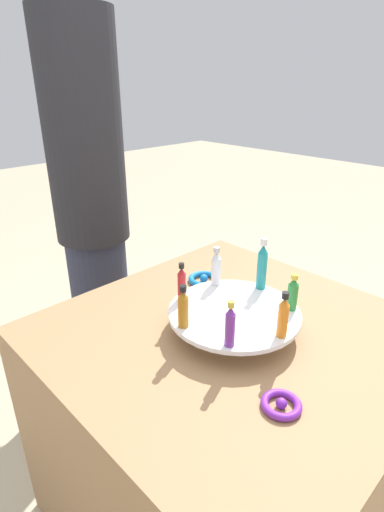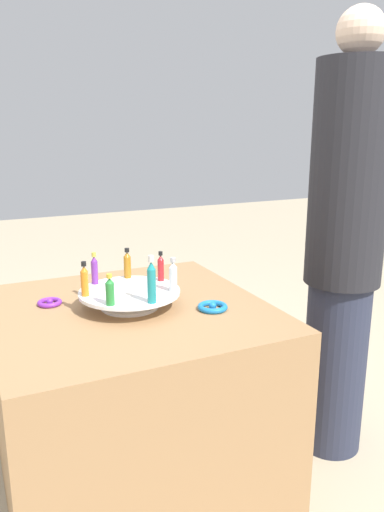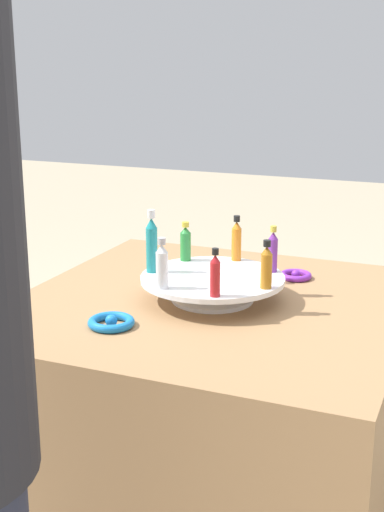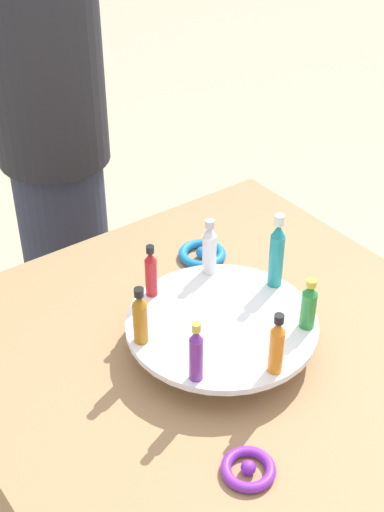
{
  "view_description": "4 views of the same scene",
  "coord_description": "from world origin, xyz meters",
  "views": [
    {
      "loc": [
        0.69,
        0.55,
        1.32
      ],
      "look_at": [
        -0.02,
        -0.18,
        0.86
      ],
      "focal_mm": 28.0,
      "sensor_mm": 36.0,
      "label": 1
    },
    {
      "loc": [
        -1.53,
        0.48,
        1.3
      ],
      "look_at": [
        -0.03,
        -0.22,
        0.87
      ],
      "focal_mm": 35.0,
      "sensor_mm": 36.0,
      "label": 2
    },
    {
      "loc": [
        0.57,
        -1.49,
        1.27
      ],
      "look_at": [
        -0.01,
        -0.1,
        0.84
      ],
      "focal_mm": 50.0,
      "sensor_mm": 36.0,
      "label": 3
    },
    {
      "loc": [
        0.61,
        0.74,
        1.58
      ],
      "look_at": [
        -0.01,
        -0.11,
        0.84
      ],
      "focal_mm": 50.0,
      "sensor_mm": 36.0,
      "label": 4
    }
  ],
  "objects": [
    {
      "name": "party_table",
      "position": [
        0.0,
        0.0,
        0.36
      ],
      "size": [
        0.89,
        0.89,
        0.71
      ],
      "color": "#9E754C",
      "rests_on": "ground_plane"
    },
    {
      "name": "bottle_amber",
      "position": [
        0.14,
        -0.04,
        0.82
      ],
      "size": [
        0.03,
        0.03,
        0.11
      ],
      "color": "#AD6B19",
      "rests_on": "display_stand"
    },
    {
      "name": "ribbon_bow_blue",
      "position": [
        -0.14,
        -0.24,
        0.72
      ],
      "size": [
        0.1,
        0.1,
        0.03
      ],
      "color": "blue",
      "rests_on": "party_table"
    },
    {
      "name": "bottle_orange",
      "position": [
        0.01,
        0.15,
        0.82
      ],
      "size": [
        0.02,
        0.02,
        0.11
      ],
      "color": "orange",
      "rests_on": "display_stand"
    },
    {
      "name": "bottle_clear",
      "position": [
        -0.07,
        -0.13,
        0.82
      ],
      "size": [
        0.03,
        0.03,
        0.12
      ],
      "color": "silver",
      "rests_on": "display_stand"
    },
    {
      "name": "ribbon_bow_purple",
      "position": [
        0.14,
        0.24,
        0.72
      ],
      "size": [
        0.08,
        0.08,
        0.02
      ],
      "color": "purple",
      "rests_on": "party_table"
    },
    {
      "name": "bottle_green",
      "position": [
        -0.11,
        0.1,
        0.82
      ],
      "size": [
        0.03,
        0.03,
        0.1
      ],
      "color": "#288438",
      "rests_on": "display_stand"
    },
    {
      "name": "display_stand",
      "position": [
        0.0,
        0.0,
        0.75
      ],
      "size": [
        0.34,
        0.34,
        0.06
      ],
      "color": "white",
      "rests_on": "party_table"
    },
    {
      "name": "bottle_red",
      "position": [
        0.06,
        -0.14,
        0.82
      ],
      "size": [
        0.02,
        0.02,
        0.11
      ],
      "color": "#B21E23",
      "rests_on": "display_stand"
    },
    {
      "name": "bottle_teal",
      "position": [
        -0.15,
        -0.03,
        0.84
      ],
      "size": [
        0.03,
        0.03,
        0.15
      ],
      "color": "teal",
      "rests_on": "display_stand"
    },
    {
      "name": "bottle_purple",
      "position": [
        0.12,
        0.09,
        0.82
      ],
      "size": [
        0.02,
        0.02,
        0.11
      ],
      "color": "#702D93",
      "rests_on": "display_stand"
    }
  ]
}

